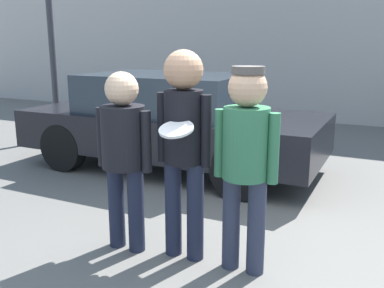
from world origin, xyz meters
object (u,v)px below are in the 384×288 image
Objects in this scene: person_middle_with_frisbee at (184,136)px; person_right at (246,151)px; parked_car_near at (171,120)px; person_left at (124,146)px.

person_right is (0.56, 0.00, -0.07)m from person_middle_with_frisbee.
person_right is at bearing 0.40° from person_middle_with_frisbee.
person_middle_with_frisbee is at bearing -58.92° from parked_car_near.
parked_car_near is (-1.49, 2.47, -0.38)m from person_middle_with_frisbee.
parked_car_near is (-0.93, 2.57, -0.25)m from person_left.
parked_car_near is at bearing 121.08° from person_middle_with_frisbee.
person_right reaches higher than person_left.
person_middle_with_frisbee is 2.91m from parked_car_near.
person_right is 3.22m from parked_car_near.
person_left is 1.12m from person_right.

